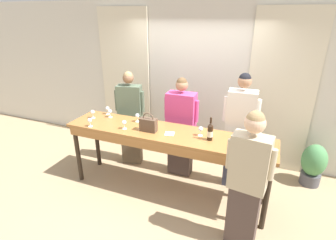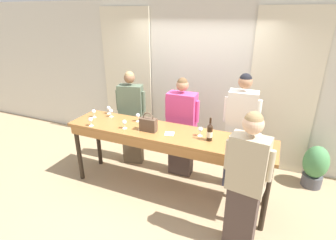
# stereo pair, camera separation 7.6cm
# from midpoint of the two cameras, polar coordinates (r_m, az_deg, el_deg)

# --- Properties ---
(ground_plane) EXTENTS (18.00, 18.00, 0.00)m
(ground_plane) POSITION_cam_midpoint_polar(r_m,az_deg,el_deg) (4.25, 0.17, -15.04)
(ground_plane) COLOR tan
(wall_back) EXTENTS (12.00, 0.06, 2.80)m
(wall_back) POSITION_cam_midpoint_polar(r_m,az_deg,el_deg) (4.87, 6.85, 8.17)
(wall_back) COLOR beige
(wall_back) RESTS_ON ground_plane
(curtain_panel_left) EXTENTS (1.05, 0.03, 2.69)m
(curtain_panel_left) POSITION_cam_midpoint_polar(r_m,az_deg,el_deg) (5.40, -8.40, 8.90)
(curtain_panel_left) COLOR beige
(curtain_panel_left) RESTS_ON ground_plane
(curtain_panel_right) EXTENTS (1.05, 0.03, 2.69)m
(curtain_panel_right) POSITION_cam_midpoint_polar(r_m,az_deg,el_deg) (4.64, 23.96, 4.94)
(curtain_panel_right) COLOR beige
(curtain_panel_right) RESTS_ON ground_plane
(tasting_bar) EXTENTS (3.01, 0.65, 1.02)m
(tasting_bar) POSITION_cam_midpoint_polar(r_m,az_deg,el_deg) (3.75, 0.02, -4.25)
(tasting_bar) COLOR #9E6633
(tasting_bar) RESTS_ON ground_plane
(wine_bottle) EXTENTS (0.07, 0.07, 0.32)m
(wine_bottle) POSITION_cam_midpoint_polar(r_m,az_deg,el_deg) (3.47, 9.69, -2.63)
(wine_bottle) COLOR black
(wine_bottle) RESTS_ON tasting_bar
(handbag) EXTENTS (0.24, 0.11, 0.28)m
(handbag) POSITION_cam_midpoint_polar(r_m,az_deg,el_deg) (3.70, -3.73, -0.94)
(handbag) COLOR brown
(handbag) RESTS_ON tasting_bar
(wine_glass_front_left) EXTENTS (0.07, 0.07, 0.13)m
(wine_glass_front_left) POSITION_cam_midpoint_polar(r_m,az_deg,el_deg) (4.43, -12.33, 2.48)
(wine_glass_front_left) COLOR white
(wine_glass_front_left) RESTS_ON tasting_bar
(wine_glass_front_mid) EXTENTS (0.07, 0.07, 0.13)m
(wine_glass_front_mid) POSITION_cam_midpoint_polar(r_m,az_deg,el_deg) (4.33, -15.39, 1.72)
(wine_glass_front_mid) COLOR white
(wine_glass_front_mid) RESTS_ON tasting_bar
(wine_glass_front_right) EXTENTS (0.07, 0.07, 0.13)m
(wine_glass_front_right) POSITION_cam_midpoint_polar(r_m,az_deg,el_deg) (4.04, -6.04, 0.92)
(wine_glass_front_right) COLOR white
(wine_glass_front_right) RESTS_ON tasting_bar
(wine_glass_center_left) EXTENTS (0.07, 0.07, 0.13)m
(wine_glass_center_left) POSITION_cam_midpoint_polar(r_m,az_deg,el_deg) (3.58, 7.65, -2.11)
(wine_glass_center_left) COLOR white
(wine_glass_center_left) RESTS_ON tasting_bar
(wine_glass_center_mid) EXTENTS (0.07, 0.07, 0.13)m
(wine_glass_center_mid) POSITION_cam_midpoint_polar(r_m,az_deg,el_deg) (3.58, 19.89, -3.29)
(wine_glass_center_mid) COLOR white
(wine_glass_center_mid) RESTS_ON tasting_bar
(wine_glass_center_right) EXTENTS (0.07, 0.07, 0.13)m
(wine_glass_center_right) POSITION_cam_midpoint_polar(r_m,az_deg,el_deg) (4.29, -11.83, 1.87)
(wine_glass_center_right) COLOR white
(wine_glass_center_right) RESTS_ON tasting_bar
(wine_glass_back_left) EXTENTS (0.07, 0.07, 0.13)m
(wine_glass_back_left) POSITION_cam_midpoint_polar(r_m,az_deg,el_deg) (3.82, -8.92, -0.55)
(wine_glass_back_left) COLOR white
(wine_glass_back_left) RESTS_ON tasting_bar
(wine_glass_back_mid) EXTENTS (0.07, 0.07, 0.13)m
(wine_glass_back_mid) POSITION_cam_midpoint_polar(r_m,az_deg,el_deg) (4.02, -15.99, 0.01)
(wine_glass_back_mid) COLOR white
(wine_glass_back_mid) RESTS_ON tasting_bar
(napkin) EXTENTS (0.16, 0.16, 0.00)m
(napkin) POSITION_cam_midpoint_polar(r_m,az_deg,el_deg) (3.65, 0.90, -2.99)
(napkin) COLOR white
(napkin) RESTS_ON tasting_bar
(guest_olive_jacket) EXTENTS (0.52, 0.30, 1.69)m
(guest_olive_jacket) POSITION_cam_midpoint_polar(r_m,az_deg,el_deg) (4.63, -7.45, 0.43)
(guest_olive_jacket) COLOR brown
(guest_olive_jacket) RESTS_ON ground_plane
(guest_pink_top) EXTENTS (0.57, 0.26, 1.68)m
(guest_pink_top) POSITION_cam_midpoint_polar(r_m,az_deg,el_deg) (4.27, 3.46, -1.75)
(guest_pink_top) COLOR #473833
(guest_pink_top) RESTS_ON ground_plane
(guest_cream_sweater) EXTENTS (0.52, 0.26, 1.82)m
(guest_cream_sweater) POSITION_cam_midpoint_polar(r_m,az_deg,el_deg) (4.05, 15.83, -2.64)
(guest_cream_sweater) COLOR #383D51
(guest_cream_sweater) RESTS_ON ground_plane
(host_pouring) EXTENTS (0.51, 0.27, 1.70)m
(host_pouring) POSITION_cam_midpoint_polar(r_m,az_deg,el_deg) (3.03, 17.22, -12.73)
(host_pouring) COLOR #473833
(host_pouring) RESTS_ON ground_plane
(potted_plant) EXTENTS (0.37, 0.37, 0.70)m
(potted_plant) POSITION_cam_midpoint_polar(r_m,az_deg,el_deg) (4.76, 29.78, -8.61)
(potted_plant) COLOR #4C4C51
(potted_plant) RESTS_ON ground_plane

